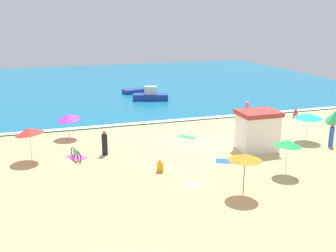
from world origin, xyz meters
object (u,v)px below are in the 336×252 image
object	(u,v)px
parked_bicycle	(76,154)
small_boat_1	(151,96)
beach_umbrella_5	(308,116)
small_boat_0	(135,91)
beachgoer_0	(254,123)
beach_umbrella_1	(29,131)
beach_umbrella_3	(68,117)
beachgoer_3	(331,136)
beachgoer_5	(160,166)
lifeguard_cabana	(257,130)
beach_umbrella_2	(288,143)
beachgoer_7	(247,111)
beach_umbrella_4	(245,157)
beachgoer_4	(296,114)
beachgoer_1	(105,144)

from	to	relation	value
parked_bicycle	small_boat_1	distance (m)	19.24
beach_umbrella_5	small_boat_0	bearing A→B (deg)	110.23
beachgoer_0	parked_bicycle	bearing A→B (deg)	-166.57
beach_umbrella_1	beach_umbrella_3	size ratio (longest dim) A/B	1.04
beachgoer_3	beachgoer_5	size ratio (longest dim) A/B	2.11
lifeguard_cabana	beach_umbrella_5	size ratio (longest dim) A/B	0.99
beach_umbrella_2	beachgoer_5	world-z (taller)	beach_umbrella_2
beachgoer_0	small_boat_0	distance (m)	18.75
beachgoer_5	lifeguard_cabana	bearing A→B (deg)	13.55
beachgoer_5	beachgoer_7	world-z (taller)	beachgoer_7
beachgoer_7	beach_umbrella_4	bearing A→B (deg)	-119.09
beachgoer_5	small_boat_1	xyz separation A→B (m)	(4.92, 20.30, 0.26)
parked_bicycle	beach_umbrella_1	bearing A→B (deg)	165.04
beach_umbrella_1	beachgoer_5	distance (m)	8.86
beach_umbrella_1	beach_umbrella_4	world-z (taller)	beach_umbrella_1
beach_umbrella_3	beachgoer_4	distance (m)	20.69
beach_umbrella_5	beachgoer_4	distance (m)	7.46
beachgoer_7	beach_umbrella_1	bearing A→B (deg)	-164.57
beach_umbrella_2	beachgoer_4	size ratio (longest dim) A/B	2.70
beachgoer_0	beachgoer_4	size ratio (longest dim) A/B	1.06
beach_umbrella_3	parked_bicycle	world-z (taller)	beach_umbrella_3
beach_umbrella_3	beachgoer_4	bearing A→B (deg)	0.68
small_boat_0	lifeguard_cabana	bearing A→B (deg)	-81.23
beachgoer_3	beachgoer_7	xyz separation A→B (m)	(-2.14, 8.66, 0.03)
beach_umbrella_5	lifeguard_cabana	bearing A→B (deg)	-171.35
beachgoer_1	beachgoer_7	size ratio (longest dim) A/B	0.95
beach_umbrella_1	small_boat_1	bearing A→B (deg)	52.00
lifeguard_cabana	beach_umbrella_4	xyz separation A→B (m)	(-4.40, -6.33, 0.69)
beach_umbrella_4	beachgoer_1	xyz separation A→B (m)	(-6.01, 8.55, -1.34)
beach_umbrella_4	parked_bicycle	size ratio (longest dim) A/B	1.38
beach_umbrella_3	beach_umbrella_5	size ratio (longest dim) A/B	0.81
beach_umbrella_3	beachgoer_0	distance (m)	15.42
beachgoer_4	beachgoer_7	distance (m)	4.85
beachgoer_5	beachgoer_4	bearing A→B (deg)	29.44
parked_bicycle	beachgoer_4	bearing A→B (deg)	14.46
parked_bicycle	beachgoer_1	xyz separation A→B (m)	(1.98, 0.43, 0.41)
lifeguard_cabana	small_boat_1	xyz separation A→B (m)	(-2.77, 18.45, -0.84)
beachgoer_4	beachgoer_5	size ratio (longest dim) A/B	1.01
beachgoer_0	beachgoer_1	bearing A→B (deg)	-166.37
beach_umbrella_4	lifeguard_cabana	bearing A→B (deg)	55.18
lifeguard_cabana	beachgoer_4	size ratio (longest dim) A/B	3.47
beach_umbrella_5	beachgoer_0	bearing A→B (deg)	111.27
beach_umbrella_2	beach_umbrella_3	distance (m)	16.43
lifeguard_cabana	beachgoer_0	world-z (taller)	lifeguard_cabana
beachgoer_0	small_boat_0	bearing A→B (deg)	109.95
beachgoer_0	beachgoer_7	xyz separation A→B (m)	(0.55, 2.24, 0.48)
beachgoer_3	beachgoer_5	bearing A→B (deg)	-176.27
beach_umbrella_3	beach_umbrella_4	size ratio (longest dim) A/B	0.95
small_boat_0	beach_umbrella_1	bearing A→B (deg)	-119.55
beachgoer_3	beach_umbrella_4	bearing A→B (deg)	-151.74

